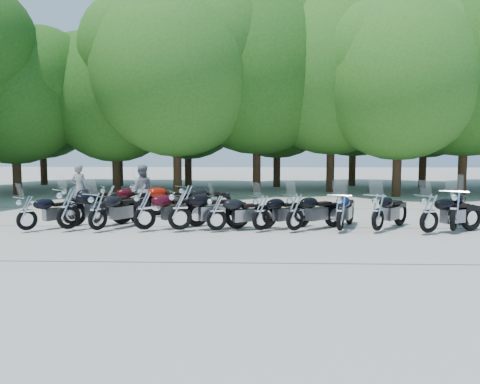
{
  "coord_description": "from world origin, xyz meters",
  "views": [
    {
      "loc": [
        0.48,
        -12.83,
        2.48
      ],
      "look_at": [
        0.0,
        1.5,
        1.1
      ],
      "focal_mm": 35.0,
      "sensor_mm": 36.0,
      "label": 1
    }
  ],
  "objects_px": {
    "motorcycle_1": "(68,207)",
    "motorcycle_7": "(295,211)",
    "motorcycle_4": "(180,209)",
    "motorcycle_13": "(110,200)",
    "motorcycle_9": "(378,211)",
    "motorcycle_10": "(429,212)",
    "motorcycle_5": "(217,211)",
    "motorcycle_12": "(71,200)",
    "motorcycle_15": "(187,200)",
    "rider_1": "(142,190)",
    "motorcycle_14": "(141,199)",
    "motorcycle_2": "(98,210)",
    "motorcycle_11": "(454,209)",
    "motorcycle_8": "(340,211)",
    "motorcycle_3": "(144,209)",
    "motorcycle_0": "(27,212)",
    "motorcycle_6": "(261,211)",
    "rider_0": "(79,188)"
  },
  "relations": [
    {
      "from": "motorcycle_4",
      "to": "motorcycle_13",
      "type": "height_order",
      "value": "motorcycle_4"
    },
    {
      "from": "motorcycle_3",
      "to": "motorcycle_8",
      "type": "xyz_separation_m",
      "value": [
        5.7,
        0.04,
        -0.03
      ]
    },
    {
      "from": "motorcycle_9",
      "to": "motorcycle_10",
      "type": "xyz_separation_m",
      "value": [
        1.36,
        -0.29,
        0.01
      ]
    },
    {
      "from": "motorcycle_1",
      "to": "motorcycle_10",
      "type": "bearing_deg",
      "value": -140.98
    },
    {
      "from": "motorcycle_5",
      "to": "motorcycle_10",
      "type": "bearing_deg",
      "value": -114.99
    },
    {
      "from": "motorcycle_3",
      "to": "motorcycle_12",
      "type": "bearing_deg",
      "value": 16.38
    },
    {
      "from": "motorcycle_7",
      "to": "motorcycle_8",
      "type": "xyz_separation_m",
      "value": [
        1.31,
        0.01,
        0.01
      ]
    },
    {
      "from": "motorcycle_7",
      "to": "motorcycle_12",
      "type": "height_order",
      "value": "motorcycle_7"
    },
    {
      "from": "motorcycle_0",
      "to": "motorcycle_15",
      "type": "xyz_separation_m",
      "value": [
        4.26,
        2.88,
        0.05
      ]
    },
    {
      "from": "motorcycle_15",
      "to": "motorcycle_6",
      "type": "bearing_deg",
      "value": 179.94
    },
    {
      "from": "motorcycle_15",
      "to": "motorcycle_7",
      "type": "bearing_deg",
      "value": -171.34
    },
    {
      "from": "motorcycle_2",
      "to": "motorcycle_11",
      "type": "height_order",
      "value": "motorcycle_11"
    },
    {
      "from": "motorcycle_3",
      "to": "motorcycle_11",
      "type": "height_order",
      "value": "motorcycle_11"
    },
    {
      "from": "motorcycle_1",
      "to": "motorcycle_10",
      "type": "distance_m",
      "value": 10.4
    },
    {
      "from": "motorcycle_4",
      "to": "motorcycle_11",
      "type": "xyz_separation_m",
      "value": [
        7.89,
        0.08,
        0.02
      ]
    },
    {
      "from": "motorcycle_1",
      "to": "motorcycle_4",
      "type": "relative_size",
      "value": 1.04
    },
    {
      "from": "motorcycle_8",
      "to": "motorcycle_14",
      "type": "height_order",
      "value": "motorcycle_14"
    },
    {
      "from": "motorcycle_4",
      "to": "rider_0",
      "type": "height_order",
      "value": "rider_0"
    },
    {
      "from": "motorcycle_2",
      "to": "motorcycle_3",
      "type": "bearing_deg",
      "value": -143.91
    },
    {
      "from": "motorcycle_2",
      "to": "motorcycle_12",
      "type": "xyz_separation_m",
      "value": [
        -1.88,
        2.74,
        -0.02
      ]
    },
    {
      "from": "rider_0",
      "to": "motorcycle_6",
      "type": "bearing_deg",
      "value": 160.7
    },
    {
      "from": "motorcycle_1",
      "to": "motorcycle_7",
      "type": "distance_m",
      "value": 6.65
    },
    {
      "from": "motorcycle_0",
      "to": "rider_1",
      "type": "distance_m",
      "value": 4.43
    },
    {
      "from": "motorcycle_14",
      "to": "motorcycle_15",
      "type": "relative_size",
      "value": 1.04
    },
    {
      "from": "motorcycle_1",
      "to": "rider_1",
      "type": "distance_m",
      "value": 3.72
    },
    {
      "from": "motorcycle_3",
      "to": "motorcycle_15",
      "type": "xyz_separation_m",
      "value": [
        0.84,
        2.7,
        -0.02
      ]
    },
    {
      "from": "motorcycle_10",
      "to": "motorcycle_6",
      "type": "bearing_deg",
      "value": 60.97
    },
    {
      "from": "motorcycle_4",
      "to": "rider_1",
      "type": "bearing_deg",
      "value": 7.2
    },
    {
      "from": "motorcycle_9",
      "to": "motorcycle_1",
      "type": "bearing_deg",
      "value": 39.24
    },
    {
      "from": "motorcycle_10",
      "to": "motorcycle_14",
      "type": "height_order",
      "value": "motorcycle_14"
    },
    {
      "from": "motorcycle_0",
      "to": "motorcycle_13",
      "type": "distance_m",
      "value": 3.21
    },
    {
      "from": "motorcycle_3",
      "to": "rider_1",
      "type": "bearing_deg",
      "value": -19.53
    },
    {
      "from": "motorcycle_7",
      "to": "motorcycle_12",
      "type": "xyz_separation_m",
      "value": [
        -7.62,
        2.6,
        -0.01
      ]
    },
    {
      "from": "motorcycle_13",
      "to": "motorcycle_14",
      "type": "distance_m",
      "value": 1.09
    },
    {
      "from": "motorcycle_2",
      "to": "motorcycle_10",
      "type": "bearing_deg",
      "value": -149.3
    },
    {
      "from": "motorcycle_3",
      "to": "motorcycle_10",
      "type": "distance_m",
      "value": 8.15
    },
    {
      "from": "motorcycle_5",
      "to": "motorcycle_6",
      "type": "xyz_separation_m",
      "value": [
        1.3,
        0.06,
        -0.0
      ]
    },
    {
      "from": "motorcycle_0",
      "to": "motorcycle_11",
      "type": "relative_size",
      "value": 0.84
    },
    {
      "from": "motorcycle_10",
      "to": "rider_1",
      "type": "bearing_deg",
      "value": 42.27
    },
    {
      "from": "motorcycle_5",
      "to": "motorcycle_14",
      "type": "xyz_separation_m",
      "value": [
        -2.88,
        2.64,
        0.07
      ]
    },
    {
      "from": "motorcycle_14",
      "to": "motorcycle_10",
      "type": "bearing_deg",
      "value": -129.45
    },
    {
      "from": "rider_0",
      "to": "motorcycle_10",
      "type": "bearing_deg",
      "value": 170.66
    },
    {
      "from": "motorcycle_0",
      "to": "motorcycle_6",
      "type": "distance_m",
      "value": 6.83
    },
    {
      "from": "motorcycle_6",
      "to": "motorcycle_8",
      "type": "relative_size",
      "value": 0.95
    },
    {
      "from": "motorcycle_15",
      "to": "rider_1",
      "type": "relative_size",
      "value": 1.26
    },
    {
      "from": "motorcycle_6",
      "to": "motorcycle_13",
      "type": "distance_m",
      "value": 5.86
    },
    {
      "from": "motorcycle_13",
      "to": "motorcycle_5",
      "type": "bearing_deg",
      "value": -149.6
    },
    {
      "from": "motorcycle_7",
      "to": "motorcycle_8",
      "type": "bearing_deg",
      "value": -127.38
    },
    {
      "from": "motorcycle_8",
      "to": "motorcycle_12",
      "type": "bearing_deg",
      "value": 4.29
    },
    {
      "from": "motorcycle_12",
      "to": "motorcycle_14",
      "type": "height_order",
      "value": "motorcycle_14"
    }
  ]
}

